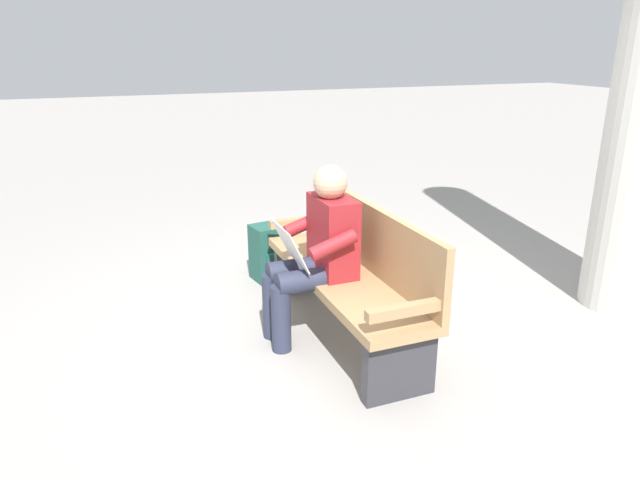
% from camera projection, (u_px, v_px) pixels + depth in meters
% --- Properties ---
extents(ground_plane, '(40.00, 40.00, 0.00)m').
position_uv_depth(ground_plane, '(341.00, 334.00, 3.98)').
color(ground_plane, gray).
extents(bench_near, '(1.80, 0.48, 0.90)m').
position_uv_depth(bench_near, '(352.00, 271.00, 3.86)').
color(bench_near, '#9E7A51').
rests_on(bench_near, ground).
extents(person_seated, '(0.57, 0.57, 1.18)m').
position_uv_depth(person_seated, '(317.00, 249.00, 3.77)').
color(person_seated, maroon).
rests_on(person_seated, ground).
extents(backpack, '(0.32, 0.35, 0.47)m').
position_uv_depth(backpack, '(271.00, 252.00, 4.86)').
color(backpack, '#1E4C42').
rests_on(backpack, ground).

